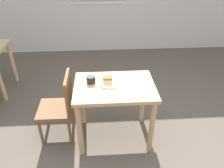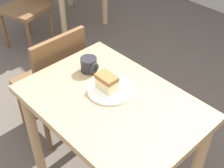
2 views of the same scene
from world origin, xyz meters
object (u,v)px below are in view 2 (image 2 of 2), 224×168
at_px(chair_near_window, 54,82).
at_px(coffee_mug, 89,65).
at_px(cake_slice, 107,82).
at_px(plate, 110,89).
at_px(dining_table_near, 112,120).
at_px(chair_far_corner, 28,1).

distance_m(chair_near_window, coffee_mug, 0.50).
bearing_deg(cake_slice, plate, 36.03).
height_order(dining_table_near, cake_slice, cake_slice).
relative_size(dining_table_near, plate, 3.73).
xyz_separation_m(dining_table_near, cake_slice, (-0.07, 0.04, 0.19)).
relative_size(dining_table_near, chair_far_corner, 1.03).
bearing_deg(coffee_mug, plate, -8.52).
xyz_separation_m(dining_table_near, plate, (-0.06, 0.05, 0.15)).
distance_m(chair_far_corner, cake_slice, 1.90).
xyz_separation_m(chair_near_window, cake_slice, (0.56, -0.03, 0.35)).
height_order(chair_near_window, chair_far_corner, same).
xyz_separation_m(chair_near_window, plate, (0.58, -0.02, 0.30)).
bearing_deg(chair_far_corner, plate, -33.98).
height_order(dining_table_near, chair_near_window, chair_near_window).
relative_size(dining_table_near, coffee_mug, 9.05).
xyz_separation_m(chair_far_corner, cake_slice, (1.78, -0.58, 0.35)).
height_order(plate, cake_slice, cake_slice).
bearing_deg(plate, coffee_mug, 171.48).
relative_size(chair_far_corner, cake_slice, 8.01).
bearing_deg(cake_slice, dining_table_near, -25.56).
bearing_deg(coffee_mug, dining_table_near, -16.29).
distance_m(chair_far_corner, coffee_mug, 1.71).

